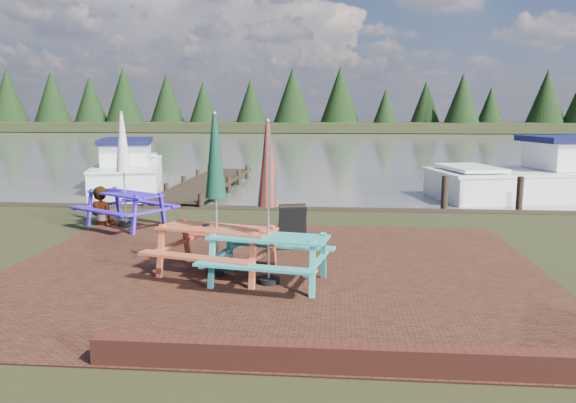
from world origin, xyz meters
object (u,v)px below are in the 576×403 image
(picnic_table_blue, at_px, (125,187))
(person, at_px, (101,187))
(jetty, at_px, (208,183))
(boat_near, at_px, (562,178))
(picnic_table_red, at_px, (217,220))
(chalkboard, at_px, (293,227))
(picnic_table_teal, at_px, (268,229))
(boat_jetty, at_px, (129,169))

(picnic_table_blue, relative_size, person, 1.44)
(jetty, xyz_separation_m, boat_near, (11.93, -0.29, 0.35))
(jetty, bearing_deg, picnic_table_red, -76.07)
(jetty, distance_m, boat_near, 11.94)
(picnic_table_blue, bearing_deg, chalkboard, 7.69)
(picnic_table_blue, bearing_deg, boat_near, 60.49)
(chalkboard, relative_size, boat_near, 0.10)
(boat_near, xyz_separation_m, person, (-12.87, -6.53, 0.45))
(person, bearing_deg, chalkboard, 175.30)
(picnic_table_teal, xyz_separation_m, person, (-4.45, 4.16, 0.03))
(picnic_table_red, distance_m, chalkboard, 2.16)
(picnic_table_red, distance_m, boat_near, 13.88)
(picnic_table_blue, distance_m, chalkboard, 4.42)
(picnic_table_red, xyz_separation_m, person, (-3.56, 3.76, -0.01))
(picnic_table_blue, height_order, boat_near, picnic_table_blue)
(chalkboard, distance_m, jetty, 9.54)
(picnic_table_red, xyz_separation_m, picnic_table_blue, (-2.93, 3.61, 0.00))
(boat_jetty, bearing_deg, jetty, -43.16)
(picnic_table_red, xyz_separation_m, chalkboard, (1.09, 1.81, -0.47))
(boat_jetty, relative_size, person, 3.95)
(person, bearing_deg, boat_near, -135.01)
(picnic_table_blue, distance_m, jetty, 7.03)
(chalkboard, bearing_deg, person, 139.13)
(boat_near, relative_size, person, 4.76)
(picnic_table_red, bearing_deg, jetty, 120.00)
(chalkboard, xyz_separation_m, boat_near, (8.22, 8.48, 0.02))
(picnic_table_red, bearing_deg, chalkboard, 75.01)
(picnic_table_red, relative_size, jetty, 0.29)
(picnic_table_teal, bearing_deg, boat_jetty, 129.29)
(boat_jetty, bearing_deg, picnic_table_teal, -77.23)
(picnic_table_teal, distance_m, boat_near, 13.61)
(picnic_table_red, height_order, picnic_table_blue, picnic_table_blue)
(picnic_table_teal, xyz_separation_m, chalkboard, (0.20, 2.21, -0.44))
(picnic_table_red, bearing_deg, picnic_table_blue, 145.12)
(picnic_table_teal, xyz_separation_m, picnic_table_red, (-0.89, 0.40, 0.04))
(boat_jetty, bearing_deg, picnic_table_red, -79.66)
(picnic_table_teal, bearing_deg, chalkboard, 95.33)
(boat_jetty, bearing_deg, person, -89.30)
(jetty, bearing_deg, picnic_table_teal, -72.24)
(picnic_table_blue, xyz_separation_m, person, (-0.63, 0.15, -0.01))
(picnic_table_red, height_order, chalkboard, picnic_table_red)
(person, bearing_deg, jetty, -79.70)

